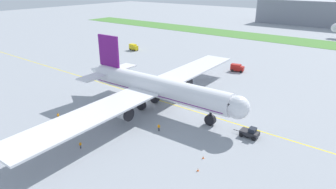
{
  "coord_description": "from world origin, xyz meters",
  "views": [
    {
      "loc": [
        50.65,
        -54.83,
        31.97
      ],
      "look_at": [
        7.39,
        1.35,
        3.86
      ],
      "focal_mm": 30.92,
      "sensor_mm": 36.0,
      "label": 1
    }
  ],
  "objects": [
    {
      "name": "pushback_tug",
      "position": [
        30.97,
        0.05,
        1.04
      ],
      "size": [
        5.77,
        2.73,
        2.28
      ],
      "color": "#26262B",
      "rests_on": "ground"
    },
    {
      "name": "ground_crew_marshaller_front",
      "position": [
        -9.78,
        -20.59,
        1.06
      ],
      "size": [
        0.4,
        0.58,
        1.75
      ],
      "color": "black",
      "rests_on": "ground"
    },
    {
      "name": "ground_crew_wingwalker_starboard",
      "position": [
        5.59,
        -25.49,
        0.95
      ],
      "size": [
        0.25,
        0.55,
        1.56
      ],
      "color": "black",
      "rests_on": "ground"
    },
    {
      "name": "traffic_cone_port_wing",
      "position": [
        27.21,
        -13.27,
        0.28
      ],
      "size": [
        0.36,
        0.36,
        0.58
      ],
      "color": "#F2590C",
      "rests_on": "ground"
    },
    {
      "name": "airliner_foreground",
      "position": [
        4.93,
        -0.84,
        6.03
      ],
      "size": [
        50.79,
        79.75,
        17.77
      ],
      "color": "white",
      "rests_on": "ground"
    },
    {
      "name": "traffic_cone_near_nose",
      "position": [
        28.51,
        -17.24,
        0.28
      ],
      "size": [
        0.36,
        0.36,
        0.58
      ],
      "color": "#F2590C",
      "rests_on": "ground"
    },
    {
      "name": "ground_crew_wingwalker_port",
      "position": [
        13.52,
        -10.02,
        1.05
      ],
      "size": [
        0.51,
        0.47,
        1.72
      ],
      "color": "black",
      "rests_on": "ground"
    },
    {
      "name": "service_truck_baggage_loader",
      "position": [
        -47.7,
        45.35,
        1.61
      ],
      "size": [
        5.07,
        2.95,
        2.99
      ],
      "color": "yellow",
      "rests_on": "ground"
    },
    {
      "name": "service_truck_fuel_bowser",
      "position": [
        7.59,
        43.53,
        1.48
      ],
      "size": [
        5.03,
        2.9,
        2.72
      ],
      "color": "#B21E19",
      "rests_on": "ground"
    },
    {
      "name": "apron_taxi_line",
      "position": [
        0.0,
        3.94,
        0.0
      ],
      "size": [
        280.0,
        0.36,
        0.01
      ],
      "primitive_type": "cube",
      "color": "yellow",
      "rests_on": "ground"
    },
    {
      "name": "ground_plane",
      "position": [
        0.0,
        0.0,
        0.0
      ],
      "size": [
        600.0,
        600.0,
        0.0
      ],
      "primitive_type": "plane",
      "color": "#9399A0",
      "rests_on": "ground"
    },
    {
      "name": "grass_median_strip",
      "position": [
        0.0,
        117.46,
        0.05
      ],
      "size": [
        320.0,
        24.0,
        0.1
      ],
      "primitive_type": "cube",
      "color": "#4C8438",
      "rests_on": "ground"
    }
  ]
}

